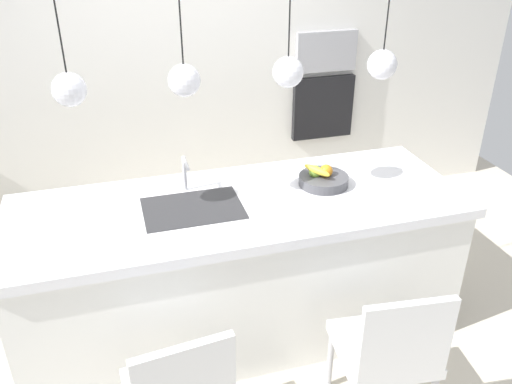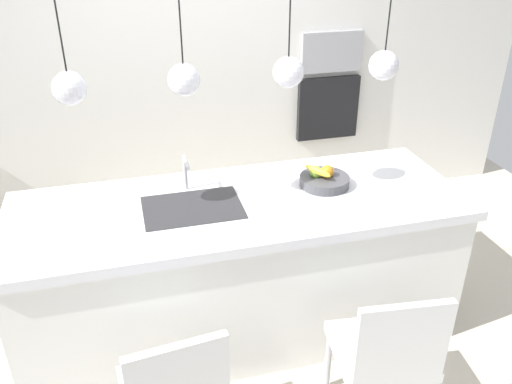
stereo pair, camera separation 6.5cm
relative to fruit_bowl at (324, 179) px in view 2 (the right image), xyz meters
The scene contains 13 objects.
floor 1.14m from the fruit_bowl, behind, with size 6.60×6.60×0.00m, color beige.
back_wall 1.70m from the fruit_bowl, 109.15° to the left, with size 6.00×0.10×2.60m, color silver.
kitchen_island 0.76m from the fruit_bowl, behind, with size 2.66×0.95×0.95m.
sink_basin 0.83m from the fruit_bowl, behind, with size 0.56×0.40×0.02m, color #2D2D30.
faucet 0.84m from the fruit_bowl, behind, with size 0.02×0.17×0.22m.
fruit_bowl is the anchor object (origin of this frame).
microwave 1.69m from the fruit_bowl, 67.27° to the left, with size 0.54×0.08×0.34m, color #9E9EA3.
oven 1.64m from the fruit_bowl, 67.27° to the left, with size 0.56×0.08×0.56m, color black.
chair_middle 1.09m from the fruit_bowl, 90.98° to the right, with size 0.52×0.50×0.92m.
pendant_light_left 1.55m from the fruit_bowl, behind, with size 0.17×0.17×0.77m.
pendant_light_center_left 1.09m from the fruit_bowl, behind, with size 0.17×0.17×0.77m.
pendant_light_center_right 0.76m from the fruit_bowl, 165.66° to the right, with size 0.17×0.17×0.77m.
pendant_light_right 0.76m from the fruit_bowl, 13.88° to the right, with size 0.17×0.17×0.77m.
Camera 2 is at (-0.60, -2.63, 2.45)m, focal length 37.14 mm.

